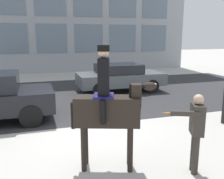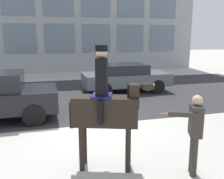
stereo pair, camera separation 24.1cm
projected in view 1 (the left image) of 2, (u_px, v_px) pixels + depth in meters
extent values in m
plane|color=#B2AFA8|center=(90.00, 131.00, 7.35)|extent=(80.00, 80.00, 0.00)
cube|color=#2D2D30|center=(68.00, 96.00, 11.77)|extent=(22.62, 8.50, 0.01)
cube|color=slate|center=(11.00, 39.00, 17.93)|extent=(2.27, 0.02, 2.17)
cube|color=slate|center=(52.00, 38.00, 18.77)|extent=(2.27, 0.02, 2.17)
cube|color=slate|center=(89.00, 38.00, 19.61)|extent=(2.27, 0.02, 2.17)
cube|color=slate|center=(123.00, 38.00, 20.45)|extent=(2.27, 0.02, 2.17)
cube|color=slate|center=(154.00, 38.00, 21.29)|extent=(2.27, 0.02, 2.17)
cube|color=slate|center=(50.00, 1.00, 18.21)|extent=(2.27, 0.02, 2.17)
cube|color=slate|center=(88.00, 2.00, 19.05)|extent=(2.27, 0.02, 2.17)
cube|color=slate|center=(123.00, 4.00, 19.89)|extent=(2.27, 0.02, 2.17)
cube|color=slate|center=(155.00, 5.00, 20.73)|extent=(2.27, 0.02, 2.17)
cube|color=black|center=(107.00, 111.00, 5.06)|extent=(1.39, 0.85, 0.60)
cylinder|color=black|center=(130.00, 144.00, 5.36)|extent=(0.11, 0.11, 0.95)
cylinder|color=black|center=(130.00, 150.00, 5.06)|extent=(0.11, 0.11, 0.95)
cylinder|color=black|center=(86.00, 143.00, 5.39)|extent=(0.11, 0.11, 0.95)
cylinder|color=black|center=(84.00, 149.00, 5.09)|extent=(0.11, 0.11, 0.95)
cube|color=black|center=(136.00, 96.00, 4.98)|extent=(0.27, 0.29, 0.47)
cube|color=black|center=(130.00, 95.00, 4.98)|extent=(0.06, 0.09, 0.43)
ellipsoid|color=black|center=(149.00, 86.00, 4.93)|extent=(0.33, 0.28, 0.17)
cube|color=silver|center=(154.00, 85.00, 4.93)|extent=(0.11, 0.08, 0.07)
cylinder|color=black|center=(73.00, 116.00, 5.10)|extent=(0.09, 0.09, 0.55)
cube|color=#14144C|center=(104.00, 96.00, 5.00)|extent=(0.53, 0.58, 0.05)
cube|color=black|center=(104.00, 76.00, 4.92)|extent=(0.31, 0.37, 0.73)
sphere|color=#D1A889|center=(103.00, 52.00, 4.82)|extent=(0.22, 0.22, 0.22)
cylinder|color=black|center=(103.00, 48.00, 4.80)|extent=(0.24, 0.24, 0.12)
cylinder|color=black|center=(105.00, 105.00, 5.32)|extent=(0.11, 0.11, 0.48)
cylinder|color=black|center=(103.00, 112.00, 4.79)|extent=(0.11, 0.11, 0.48)
cylinder|color=#332D28|center=(195.00, 155.00, 4.98)|extent=(0.13, 0.13, 0.83)
cylinder|color=#332D28|center=(194.00, 151.00, 5.13)|extent=(0.13, 0.13, 0.83)
cube|color=#332D28|center=(197.00, 119.00, 4.91)|extent=(0.36, 0.45, 0.61)
sphere|color=#D1A889|center=(199.00, 99.00, 4.82)|extent=(0.20, 0.20, 0.20)
cube|color=#332D28|center=(185.00, 113.00, 4.72)|extent=(0.54, 0.30, 0.09)
cone|color=orange|center=(166.00, 113.00, 4.76)|extent=(0.18, 0.11, 0.04)
cylinder|color=black|center=(31.00, 116.00, 7.62)|extent=(0.70, 0.23, 0.70)
cylinder|color=black|center=(31.00, 102.00, 9.26)|extent=(0.70, 0.23, 0.70)
cube|color=#51565B|center=(120.00, 79.00, 12.60)|extent=(4.27, 1.97, 0.60)
cube|color=black|center=(118.00, 69.00, 12.46)|extent=(2.14, 1.73, 0.45)
cylinder|color=black|center=(152.00, 86.00, 12.21)|extent=(0.68, 0.24, 0.68)
cylinder|color=black|center=(137.00, 80.00, 13.90)|extent=(0.68, 0.24, 0.68)
cylinder|color=black|center=(100.00, 90.00, 11.43)|extent=(0.68, 0.24, 0.68)
cylinder|color=black|center=(91.00, 83.00, 13.12)|extent=(0.68, 0.24, 0.68)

